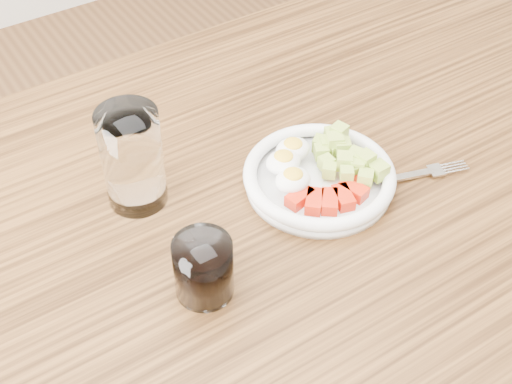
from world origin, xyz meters
TOP-DOWN VIEW (x-y plane):
  - dining_table at (0.00, 0.00)m, footprint 1.50×0.90m
  - bowl at (0.09, 0.00)m, footprint 0.22×0.22m
  - fork at (0.16, -0.05)m, footprint 0.22×0.08m
  - water_glass at (-0.14, 0.12)m, footprint 0.08×0.08m
  - coffee_glass at (-0.14, -0.08)m, footprint 0.07×0.07m

SIDE VIEW (x-z plane):
  - dining_table at x=0.00m, z-range 0.28..1.05m
  - fork at x=0.16m, z-range 0.77..0.78m
  - bowl at x=0.09m, z-range 0.76..0.82m
  - coffee_glass at x=-0.14m, z-range 0.77..0.85m
  - water_glass at x=-0.14m, z-range 0.77..0.92m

